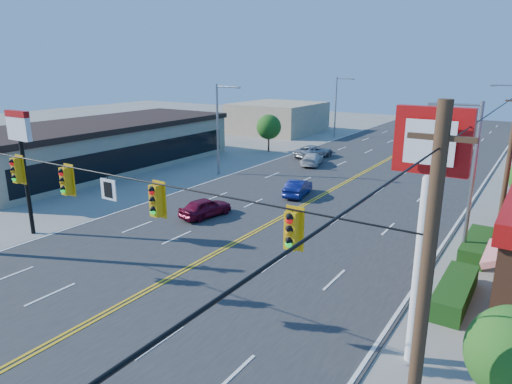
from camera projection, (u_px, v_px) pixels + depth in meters
The scene contains 17 objects.
ground at pixel (100, 318), 18.05m from camera, with size 160.00×160.00×0.00m, color gray.
road at pixel (319, 197), 34.19m from camera, with size 20.00×120.00×0.06m, color #2D2D30.
signal_span at pixel (86, 199), 16.79m from camera, with size 24.32×0.34×9.00m.
kfc_pylon at pixel (428, 188), 13.87m from camera, with size 2.20×0.36×8.50m.
strip_mall at pixel (101, 145), 43.50m from camera, with size 10.40×26.40×4.40m.
pizza_hut_sign at pixel (21, 147), 25.64m from camera, with size 1.90×0.30×6.85m.
streetlight_se at pixel (469, 173), 22.47m from camera, with size 2.55×0.25×8.00m.
streetlight_ne at pixel (512, 122), 41.84m from camera, with size 2.55×0.25×8.00m.
streetlight_sw at pixel (219, 125), 40.24m from camera, with size 2.55×0.25×8.00m.
streetlight_nw at pixel (337, 104), 61.23m from camera, with size 2.55×0.25×8.00m.
utility_pole_near at pixel (508, 167), 25.04m from camera, with size 0.28×0.28×8.40m, color #47301E.
tree_west at pixel (269, 127), 51.55m from camera, with size 2.80×2.80×4.20m.
bld_west_far at pixel (278, 118), 66.71m from camera, with size 11.00×12.00×4.20m, color tan.
car_magenta at pixel (205, 208), 29.68m from camera, with size 1.48×3.67×1.25m, color maroon.
car_blue at pixel (298, 188), 34.44m from camera, with size 1.30×3.74×1.23m, color navy.
car_white at pixel (312, 159), 44.87m from camera, with size 1.69×4.15×1.21m, color silver.
car_silver at pixel (314, 152), 48.45m from camera, with size 2.19×4.75×1.32m, color #AAABB0.
Camera 1 is at (13.90, -10.07, 9.69)m, focal length 32.00 mm.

